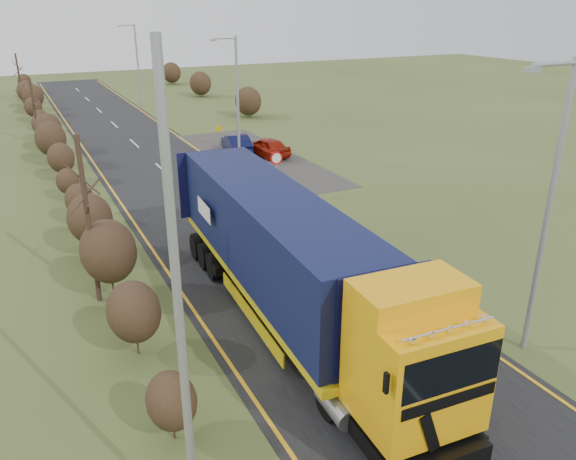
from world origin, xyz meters
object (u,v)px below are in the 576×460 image
Objects in this scene: lorry at (288,257)px; car_blue_sedan at (236,144)px; speed_sign at (276,165)px; streetlight_near at (547,203)px; car_red_hatchback at (267,147)px.

car_blue_sedan is at bearing 75.83° from lorry.
lorry is at bearing 80.94° from car_blue_sedan.
lorry reaches higher than speed_sign.
streetlight_near is 16.83m from speed_sign.
car_red_hatchback is 0.94× the size of car_blue_sedan.
car_blue_sedan is at bearing 87.50° from streetlight_near.
lorry is at bearing 53.15° from car_red_hatchback.
car_blue_sedan is 10.34m from speed_sign.
lorry is 22.28m from car_red_hatchback.
lorry is 4.01× the size of car_red_hatchback.
speed_sign is (5.34, 12.07, -0.63)m from lorry.
lorry is at bearing 142.48° from streetlight_near.
car_red_hatchback is 9.09m from speed_sign.
lorry reaches higher than car_red_hatchback.
car_blue_sedan is at bearing -61.95° from car_red_hatchback.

